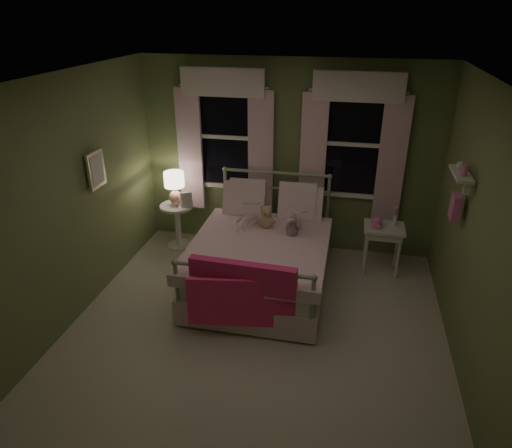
% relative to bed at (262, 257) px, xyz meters
% --- Properties ---
extents(room_shell, '(4.20, 4.20, 4.20)m').
position_rel_bed_xyz_m(room_shell, '(0.12, -0.96, 0.92)').
color(room_shell, beige).
rests_on(room_shell, ground).
extents(bed, '(1.58, 2.04, 1.18)m').
position_rel_bed_xyz_m(bed, '(0.00, 0.00, 0.00)').
color(bed, white).
rests_on(bed, ground).
extents(pink_throw, '(1.10, 0.25, 0.71)m').
position_rel_bed_xyz_m(pink_throw, '(0.00, -1.03, 0.23)').
color(pink_throw, '#E22C70').
rests_on(pink_throw, bed).
extents(child_left, '(0.30, 0.21, 0.79)m').
position_rel_bed_xyz_m(child_left, '(-0.28, 0.42, 0.58)').
color(child_left, '#F7D1DD').
rests_on(child_left, bed).
extents(child_right, '(0.38, 0.32, 0.72)m').
position_rel_bed_xyz_m(child_right, '(0.28, 0.42, 0.55)').
color(child_right, '#F7D1DD').
rests_on(child_right, bed).
extents(book_left, '(0.21, 0.13, 0.26)m').
position_rel_bed_xyz_m(book_left, '(-0.28, 0.17, 0.58)').
color(book_left, beige).
rests_on(book_left, child_left).
extents(book_right, '(0.21, 0.14, 0.26)m').
position_rel_bed_xyz_m(book_right, '(0.28, 0.17, 0.54)').
color(book_right, beige).
rests_on(book_right, child_right).
extents(teddy_bear, '(0.24, 0.20, 0.32)m').
position_rel_bed_xyz_m(teddy_bear, '(0.00, 0.26, 0.41)').
color(teddy_bear, tan).
rests_on(teddy_bear, bed).
extents(nightstand_left, '(0.46, 0.46, 0.65)m').
position_rel_bed_xyz_m(nightstand_left, '(-1.37, 0.73, 0.03)').
color(nightstand_left, white).
rests_on(nightstand_left, ground).
extents(table_lamp, '(0.28, 0.28, 0.45)m').
position_rel_bed_xyz_m(table_lamp, '(-1.37, 0.73, 0.57)').
color(table_lamp, '#EBA28B').
rests_on(table_lamp, nightstand_left).
extents(book_nightstand, '(0.23, 0.26, 0.02)m').
position_rel_bed_xyz_m(book_nightstand, '(-1.27, 0.65, 0.27)').
color(book_nightstand, beige).
rests_on(book_nightstand, nightstand_left).
extents(nightstand_right, '(0.50, 0.40, 0.64)m').
position_rel_bed_xyz_m(nightstand_right, '(1.45, 0.63, 0.17)').
color(nightstand_right, white).
rests_on(nightstand_right, ground).
extents(pink_toy, '(0.14, 0.20, 0.14)m').
position_rel_bed_xyz_m(pink_toy, '(1.35, 0.63, 0.32)').
color(pink_toy, pink).
rests_on(pink_toy, nightstand_right).
extents(bud_vase, '(0.06, 0.06, 0.28)m').
position_rel_bed_xyz_m(bud_vase, '(1.57, 0.68, 0.41)').
color(bud_vase, white).
rests_on(bud_vase, nightstand_right).
extents(window_left, '(1.34, 0.13, 1.96)m').
position_rel_bed_xyz_m(window_left, '(-0.73, 1.07, 1.24)').
color(window_left, black).
rests_on(window_left, room_shell).
extents(window_right, '(1.34, 0.13, 1.96)m').
position_rel_bed_xyz_m(window_right, '(0.97, 1.07, 1.24)').
color(window_right, black).
rests_on(window_right, room_shell).
extents(wall_shelf, '(0.15, 0.50, 0.60)m').
position_rel_bed_xyz_m(wall_shelf, '(2.01, -0.26, 1.14)').
color(wall_shelf, white).
rests_on(wall_shelf, room_shell).
extents(framed_picture, '(0.03, 0.32, 0.42)m').
position_rel_bed_xyz_m(framed_picture, '(-1.83, -0.36, 1.12)').
color(framed_picture, beige).
rests_on(framed_picture, room_shell).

